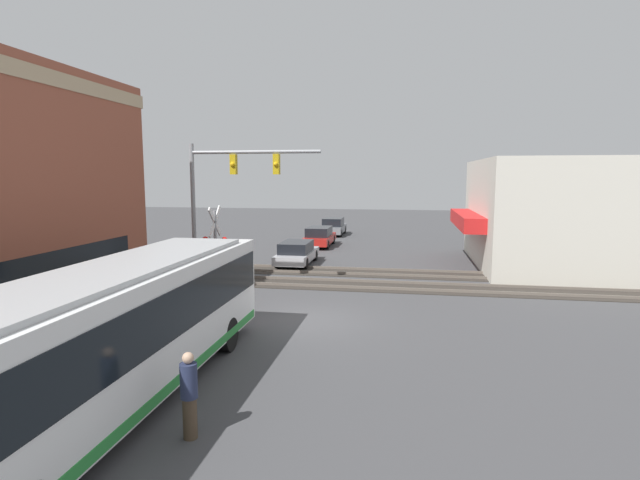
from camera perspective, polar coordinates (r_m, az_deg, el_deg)
The scene contains 12 objects.
ground_plane at distance 18.12m, azimuth -1.56°, elevation -9.17°, with size 120.00×120.00×0.00m, color #424244.
shop_building at distance 31.26m, azimuth 25.62°, elevation 2.73°, with size 11.50×10.18×6.07m.
city_bus at distance 12.03m, azimuth -22.28°, elevation -9.59°, with size 12.11×2.59×3.18m.
traffic_signal_gantry at distance 23.24m, azimuth -10.66°, elevation 6.19°, with size 0.42×6.11×6.61m.
crossing_signal at distance 22.93m, azimuth -11.89°, elevation 0.04°, with size 1.41×1.18×3.81m.
rail_track_near at distance 23.84m, azimuth 1.29°, elevation -5.06°, with size 2.60×60.00×0.15m.
rail_track_far at distance 26.95m, azimuth 2.30°, elevation -3.62°, with size 2.60×60.00×0.15m.
parked_car_silver at distance 29.15m, azimuth -2.67°, elevation -1.56°, with size 4.75×1.82×1.36m.
parked_car_red at distance 36.63m, azimuth -0.07°, elevation 0.32°, with size 4.70×1.82×1.44m.
parked_car_grey at distance 43.68m, azimuth 1.55°, elevation 1.49°, with size 4.40×1.82×1.51m.
pedestrian_at_crossing at distance 23.78m, azimuth -10.88°, elevation -2.96°, with size 0.34×0.34×1.85m.
pedestrian_near_bus at distance 10.52m, azimuth -14.72°, elevation -16.72°, with size 0.34×0.34×1.76m.
Camera 1 is at (-17.03, -3.44, 5.15)m, focal length 28.00 mm.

